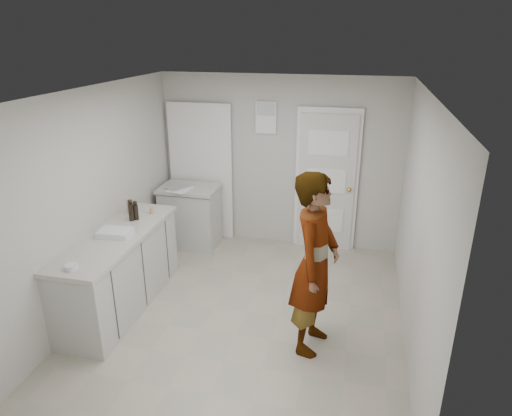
% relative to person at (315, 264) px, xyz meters
% --- Properties ---
extents(ground, '(4.00, 4.00, 0.00)m').
position_rel_person_xyz_m(ground, '(-0.80, 0.40, -0.93)').
color(ground, '#AFA492').
rests_on(ground, ground).
extents(room_shell, '(4.00, 4.00, 4.00)m').
position_rel_person_xyz_m(room_shell, '(-0.98, 2.35, 0.09)').
color(room_shell, beige).
rests_on(room_shell, ground).
extents(main_counter, '(0.64, 1.96, 0.93)m').
position_rel_person_xyz_m(main_counter, '(-2.25, 0.20, -0.51)').
color(main_counter, silver).
rests_on(main_counter, ground).
extents(side_counter, '(0.84, 0.61, 0.93)m').
position_rel_person_xyz_m(side_counter, '(-2.05, 1.95, -0.51)').
color(side_counter, silver).
rests_on(side_counter, ground).
extents(person, '(0.56, 0.75, 1.87)m').
position_rel_person_xyz_m(person, '(0.00, 0.00, 0.00)').
color(person, silver).
rests_on(person, ground).
extents(cake_mix_box, '(0.11, 0.05, 0.19)m').
position_rel_person_xyz_m(cake_mix_box, '(-2.36, 0.82, 0.08)').
color(cake_mix_box, olive).
rests_on(cake_mix_box, main_counter).
extents(spice_jar, '(0.05, 0.05, 0.07)m').
position_rel_person_xyz_m(spice_jar, '(-2.12, 0.87, 0.03)').
color(spice_jar, tan).
rests_on(spice_jar, main_counter).
extents(oil_cruet_a, '(0.06, 0.06, 0.24)m').
position_rel_person_xyz_m(oil_cruet_a, '(-2.22, 0.65, 0.10)').
color(oil_cruet_a, black).
rests_on(oil_cruet_a, main_counter).
extents(oil_cruet_b, '(0.06, 0.06, 0.27)m').
position_rel_person_xyz_m(oil_cruet_b, '(-2.26, 0.61, 0.12)').
color(oil_cruet_b, black).
rests_on(oil_cruet_b, main_counter).
extents(baking_dish, '(0.37, 0.28, 0.06)m').
position_rel_person_xyz_m(baking_dish, '(-2.24, 0.18, 0.02)').
color(baking_dish, silver).
rests_on(baking_dish, main_counter).
extents(egg_bowl, '(0.12, 0.12, 0.05)m').
position_rel_person_xyz_m(egg_bowl, '(-2.25, -0.61, 0.01)').
color(egg_bowl, silver).
rests_on(egg_bowl, main_counter).
extents(papers, '(0.34, 0.40, 0.01)m').
position_rel_person_xyz_m(papers, '(-2.13, 1.81, -0.00)').
color(papers, white).
rests_on(papers, side_counter).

